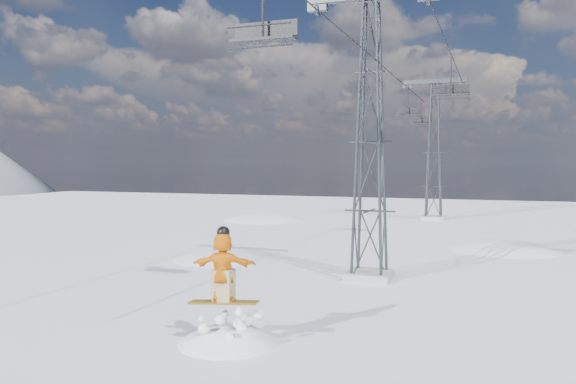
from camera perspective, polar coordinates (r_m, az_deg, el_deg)
name	(u,v)px	position (r m, az deg, el deg)	size (l,w,h in m)	color
ground	(279,334)	(15.80, -0.97, -14.21)	(120.00, 120.00, 0.00)	white
snow_terrain	(327,377)	(39.43, 4.02, -18.21)	(39.00, 37.00, 22.00)	white
lift_tower_near	(370,143)	(22.57, 8.34, 4.99)	(5.20, 1.80, 11.43)	#999999
lift_tower_far	(434,153)	(47.30, 14.63, 3.87)	(5.20, 1.80, 11.43)	#999999
haul_cables	(412,57)	(34.45, 12.48, 13.26)	(4.46, 51.00, 0.06)	black
lift_chair_near	(264,33)	(18.25, -2.47, 15.85)	(2.13, 0.61, 2.64)	black
lift_chair_mid	(451,91)	(34.08, 16.20, 9.84)	(2.06, 0.59, 2.56)	black
lift_chair_far	(408,112)	(48.03, 12.08, 7.90)	(2.03, 0.58, 2.52)	black
lift_chair_extra	(421,121)	(56.70, 13.35, 7.02)	(2.14, 0.61, 2.65)	black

